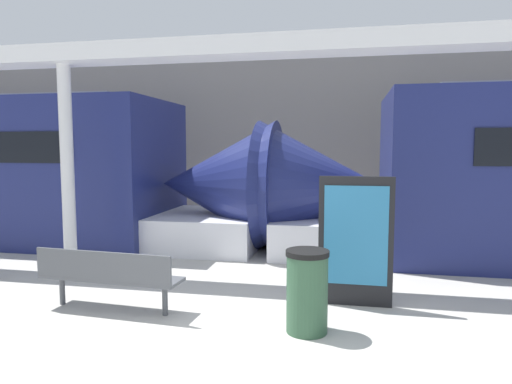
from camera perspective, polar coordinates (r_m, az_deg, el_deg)
The scene contains 7 objects.
ground_plane at distance 4.69m, azimuth -5.57°, elevation -20.78°, with size 60.00×60.00×0.00m, color #B2AFA8.
station_wall at distance 12.99m, azimuth 5.89°, elevation 7.34°, with size 56.00×0.20×5.00m, color gray.
bench_near at distance 6.15m, azimuth -18.06°, elevation -9.73°, with size 1.90×0.57×0.80m.
trash_bin at distance 5.27m, azimuth 6.40°, elevation -12.21°, with size 0.49×0.49×0.94m.
poster_board at distance 6.13m, azimuth 12.34°, elevation -5.99°, with size 0.96×0.07×1.71m.
support_column_near at distance 8.28m, azimuth -22.51°, elevation 2.64°, with size 0.21×0.21×3.45m, color silver.
canopy_beam at distance 8.41m, azimuth -22.99°, elevation 15.43°, with size 28.00×0.60×0.28m, color silver.
Camera 1 is at (1.24, -4.02, 2.07)m, focal length 32.00 mm.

